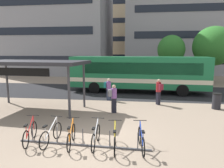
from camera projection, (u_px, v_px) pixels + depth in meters
ground at (94, 141)px, 8.43m from camera, size 200.00×200.00×0.00m
bus_lane_asphalt at (119, 92)px, 18.78m from camera, size 80.00×7.20×0.01m
city_bus at (137, 73)px, 18.30m from camera, size 12.15×3.25×3.20m
bike_rack at (83, 144)px, 7.94m from camera, size 5.29×0.27×0.70m
parked_bicycle_red_0 at (30, 134)px, 8.19m from camera, size 0.55×1.70×0.99m
parked_bicycle_white_1 at (51, 135)px, 8.09m from camera, size 0.52×1.72×0.99m
parked_bicycle_orange_2 at (71, 136)px, 7.93m from camera, size 0.52×1.71×0.99m
parked_bicycle_silver_3 at (96, 137)px, 7.88m from camera, size 0.52×1.72×0.99m
parked_bicycle_yellow_4 at (115, 140)px, 7.60m from camera, size 0.52×1.72×0.99m
parked_bicycle_blue_5 at (141, 140)px, 7.58m from camera, size 0.52×1.72×0.99m
transit_shelter at (32, 64)px, 12.49m from camera, size 6.74×3.69×3.09m
commuter_grey_pack_0 at (113, 97)px, 12.15m from camera, size 0.60×0.50×1.71m
commuter_teal_pack_1 at (108, 88)px, 15.35m from camera, size 0.59×0.47×1.66m
commuter_maroon_pack_2 at (159, 90)px, 14.00m from camera, size 0.54×0.61×1.79m
trash_bin at (217, 101)px, 13.04m from camera, size 0.55×0.55×1.03m
street_tree_0 at (213, 46)px, 23.49m from camera, size 4.64×4.64×6.53m
street_tree_1 at (171, 50)px, 24.50m from camera, size 3.26×3.26×5.61m
building_left_wing at (58, 13)px, 35.59m from camera, size 17.60×13.93×20.60m
building_right_wing at (195, 17)px, 35.61m from camera, size 23.70×12.35×19.28m
building_centre_block at (117, 34)px, 52.63m from camera, size 16.14×12.28×16.38m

